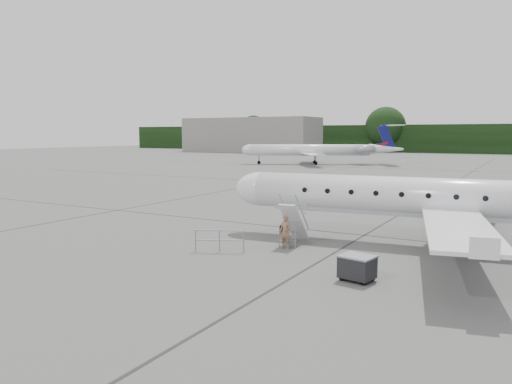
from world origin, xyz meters
The scene contains 8 objects.
ground centered at (0.00, 0.00, 0.00)m, with size 320.00×320.00×0.00m, color #585856.
terminal_building centered at (-70.00, 110.00, 5.00)m, with size 40.00×14.00×10.00m, color slate.
main_regional_jet centered at (0.89, 6.12, 3.29)m, with size 25.63×18.46×6.57m, color silver, non-canonical shape.
airstair centered at (-6.28, 3.42, 1.03)m, with size 0.85×2.09×2.06m, color silver, non-canonical shape.
passenger centered at (-6.17, 2.23, 0.80)m, with size 0.58×0.38×1.59m, color brown.
safety_railing centered at (-8.49, 0.16, 0.50)m, with size 2.20×0.08×1.00m, color gray, non-canonical shape.
baggage_cart centered at (-1.63, -1.12, 0.50)m, with size 1.16×0.94×1.01m, color black, non-canonical shape.
bg_regional_left centered at (-30.98, 63.02, 3.51)m, with size 26.73×19.24×7.01m, color silver, non-canonical shape.
Camera 1 is at (3.83, -18.41, 5.35)m, focal length 35.00 mm.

